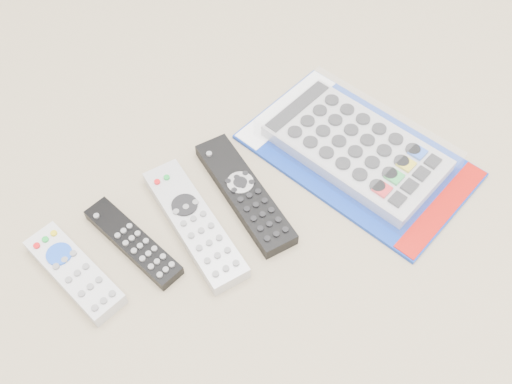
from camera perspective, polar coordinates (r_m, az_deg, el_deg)
remote_small_grey at (r=0.80m, az=-17.69°, el=-7.62°), size 0.08×0.17×0.02m
remote_slim_black at (r=0.81m, az=-12.16°, el=-4.93°), size 0.07×0.17×0.02m
remote_silver_dvd at (r=0.80m, az=-6.18°, el=-3.14°), size 0.07×0.22×0.03m
remote_large_black at (r=0.83m, az=-1.14°, el=-0.11°), size 0.07×0.22×0.02m
jumbo_remote_packaged at (r=0.89m, az=10.00°, el=4.49°), size 0.27×0.37×0.05m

